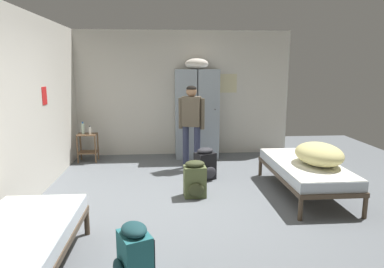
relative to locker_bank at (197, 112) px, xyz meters
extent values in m
plane|color=slate|center=(-0.28, -2.63, -0.97)|extent=(9.32, 9.32, 0.00)
cube|color=beige|center=(-0.28, 0.31, 0.36)|extent=(4.64, 0.06, 2.66)
cube|color=beige|center=(-2.56, -2.63, 0.36)|extent=(0.06, 5.83, 2.66)
cube|color=beige|center=(0.62, 0.28, 0.58)|extent=(0.55, 0.01, 0.40)
cube|color=red|center=(-2.53, -1.61, 0.48)|extent=(0.01, 0.20, 0.28)
cube|color=#8C99A3|center=(-0.23, 0.00, -0.04)|extent=(0.44, 0.52, 1.85)
cylinder|color=black|center=(-0.11, -0.27, 0.08)|extent=(0.02, 0.03, 0.02)
cube|color=#8C99A3|center=(0.23, 0.00, -0.04)|extent=(0.44, 0.52, 1.85)
cylinder|color=black|center=(0.35, -0.27, 0.08)|extent=(0.02, 0.03, 0.02)
ellipsoid|color=beige|center=(0.00, 0.00, 0.99)|extent=(0.48, 0.36, 0.22)
cylinder|color=brown|center=(-2.41, -0.34, -0.69)|extent=(0.03, 0.03, 0.55)
cylinder|color=brown|center=(-2.06, -0.34, -0.69)|extent=(0.03, 0.03, 0.55)
cylinder|color=brown|center=(-2.41, -0.07, -0.69)|extent=(0.03, 0.03, 0.55)
cylinder|color=brown|center=(-2.06, -0.07, -0.69)|extent=(0.03, 0.03, 0.55)
cube|color=brown|center=(-2.23, -0.21, -0.78)|extent=(0.38, 0.30, 0.02)
cube|color=brown|center=(-2.23, -0.21, -0.41)|extent=(0.38, 0.30, 0.02)
cylinder|color=#473828|center=(1.85, -1.40, -0.83)|extent=(0.06, 0.06, 0.28)
cylinder|color=#473828|center=(1.01, -1.40, -0.83)|extent=(0.06, 0.06, 0.28)
cylinder|color=#473828|center=(1.85, -3.24, -0.83)|extent=(0.06, 0.06, 0.28)
cylinder|color=#473828|center=(1.01, -3.24, -0.83)|extent=(0.06, 0.06, 0.28)
cube|color=#473828|center=(1.43, -2.32, -0.66)|extent=(0.90, 1.90, 0.06)
cube|color=silver|center=(1.43, -2.32, -0.56)|extent=(0.87, 1.84, 0.14)
cube|color=white|center=(1.43, -2.32, -0.48)|extent=(0.86, 1.82, 0.01)
cylinder|color=#473828|center=(-2.40, -3.40, -0.83)|extent=(0.06, 0.06, 0.28)
cylinder|color=#473828|center=(-1.56, -3.40, -0.83)|extent=(0.06, 0.06, 0.28)
cube|color=#473828|center=(-1.98, -4.32, -0.66)|extent=(0.90, 1.90, 0.06)
cube|color=silver|center=(-1.98, -4.32, -0.56)|extent=(0.87, 1.84, 0.14)
cube|color=white|center=(-1.98, -4.32, -0.48)|extent=(0.86, 1.82, 0.01)
ellipsoid|color=#D1C67F|center=(1.56, -2.46, -0.32)|extent=(0.64, 0.86, 0.32)
cylinder|color=#2D334C|center=(-0.07, -0.88, -0.56)|extent=(0.12, 0.12, 0.81)
cylinder|color=#2D334C|center=(-0.28, -0.81, -0.56)|extent=(0.12, 0.12, 0.81)
cube|color=brown|center=(-0.17, -0.84, 0.12)|extent=(0.38, 0.29, 0.55)
cylinder|color=brown|center=(0.03, -0.91, 0.08)|extent=(0.08, 0.08, 0.57)
cylinder|color=brown|center=(-0.37, -0.78, 0.08)|extent=(0.08, 0.08, 0.57)
sphere|color=#936B4C|center=(-0.17, -0.84, 0.49)|extent=(0.20, 0.20, 0.20)
ellipsoid|color=black|center=(-0.17, -0.84, 0.54)|extent=(0.19, 0.19, 0.11)
cylinder|color=silver|center=(-2.31, -0.19, -0.29)|extent=(0.06, 0.06, 0.21)
cylinder|color=#2666B2|center=(-2.31, -0.19, -0.17)|extent=(0.03, 0.03, 0.03)
cylinder|color=white|center=(-2.16, -0.25, -0.32)|extent=(0.05, 0.05, 0.15)
cylinder|color=black|center=(-2.16, -0.25, -0.24)|extent=(0.03, 0.03, 0.02)
cube|color=#566038|center=(-0.23, -2.31, -0.74)|extent=(0.33, 0.26, 0.46)
ellipsoid|color=#383D23|center=(-0.23, -2.46, -0.82)|extent=(0.24, 0.09, 0.20)
ellipsoid|color=#383D23|center=(-0.23, -2.31, -0.47)|extent=(0.30, 0.23, 0.10)
cube|color=black|center=(-0.33, -2.18, -0.72)|extent=(0.05, 0.03, 0.32)
cube|color=black|center=(-0.15, -2.17, -0.72)|extent=(0.05, 0.03, 0.32)
cube|color=#23666B|center=(-0.94, -4.34, -0.74)|extent=(0.35, 0.39, 0.46)
ellipsoid|color=#193D42|center=(-0.94, -4.34, -0.47)|extent=(0.31, 0.35, 0.10)
cube|color=black|center=(-0.85, -4.20, -0.72)|extent=(0.04, 0.06, 0.32)
cube|color=black|center=(-0.78, -4.36, -0.72)|extent=(0.04, 0.06, 0.32)
cube|color=black|center=(0.01, -1.51, -0.74)|extent=(0.39, 0.36, 0.46)
ellipsoid|color=#2D2D33|center=(0.08, -1.65, -0.82)|extent=(0.25, 0.18, 0.20)
ellipsoid|color=#2D2D33|center=(0.01, -1.51, -0.47)|extent=(0.35, 0.32, 0.10)
cube|color=black|center=(-0.13, -1.43, -0.72)|extent=(0.06, 0.04, 0.32)
cube|color=black|center=(0.03, -1.36, -0.72)|extent=(0.06, 0.04, 0.32)
camera|label=1|loc=(-0.65, -7.14, 0.91)|focal=32.12mm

